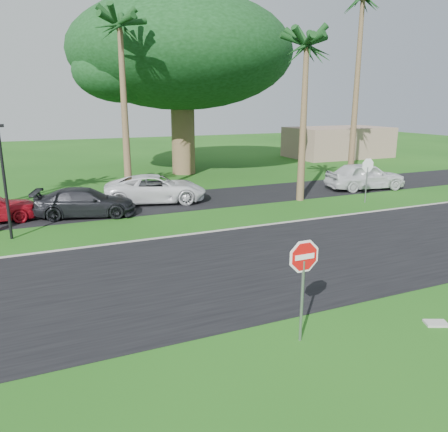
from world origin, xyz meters
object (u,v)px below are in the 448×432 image
at_px(car_minivan, 156,189).
at_px(car_pickup, 365,176).
at_px(stop_sign_near, 303,270).
at_px(stop_sign_far, 367,171).
at_px(car_dark, 86,203).

height_order(car_minivan, car_pickup, car_pickup).
bearing_deg(car_minivan, stop_sign_near, -169.06).
bearing_deg(stop_sign_far, car_minivan, -23.56).
relative_size(stop_sign_far, car_dark, 0.55).
distance_m(car_minivan, car_pickup, 13.43).
bearing_deg(car_pickup, car_dark, 98.34).
bearing_deg(car_dark, car_minivan, -54.05).
bearing_deg(stop_sign_far, stop_sign_near, 43.73).
height_order(stop_sign_far, car_pickup, stop_sign_far).
xyz_separation_m(car_dark, car_minivan, (3.97, 1.63, 0.08)).
relative_size(stop_sign_near, stop_sign_far, 1.00).
xyz_separation_m(stop_sign_near, stop_sign_far, (11.50, 11.00, 0.00)).
bearing_deg(car_dark, car_pickup, -76.41).
bearing_deg(car_minivan, car_pickup, -83.44).
height_order(stop_sign_far, car_minivan, stop_sign_far).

